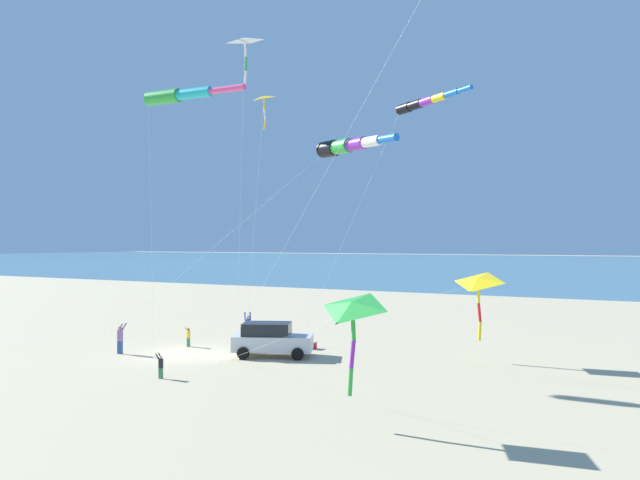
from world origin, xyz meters
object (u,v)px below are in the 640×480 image
at_px(kite_delta_black_fish_shape, 351,309).
at_px(kite_delta_blue_topmost, 244,42).
at_px(kite_windsock_checkered_midright, 346,146).
at_px(person_child_grey_jacket, 161,365).
at_px(person_adult_flyer, 248,326).
at_px(kite_delta_yellow_midlevel, 264,99).
at_px(cooler_box, 311,345).
at_px(kite_windsock_orange_high_right, 180,95).
at_px(parked_car, 271,339).
at_px(kite_delta_striped_overhead, 478,283).
at_px(person_bystander_far, 188,336).
at_px(kite_windsock_red_high_left, 423,103).
at_px(person_child_green_jacket, 120,337).

distance_m(kite_delta_black_fish_shape, kite_delta_blue_topmost, 18.90).
bearing_deg(kite_windsock_checkered_midright, person_child_grey_jacket, 137.65).
bearing_deg(person_adult_flyer, kite_delta_black_fish_shape, -134.20).
height_order(kite_delta_yellow_midlevel, kite_delta_black_fish_shape, kite_delta_yellow_midlevel).
bearing_deg(cooler_box, kite_windsock_orange_high_right, 137.43).
bearing_deg(kite_delta_black_fish_shape, cooler_box, 33.71).
height_order(kite_delta_yellow_midlevel, kite_windsock_checkered_midright, kite_delta_yellow_midlevel).
xyz_separation_m(parked_car, kite_delta_yellow_midlevel, (0.36, 0.74, 13.35)).
bearing_deg(kite_windsock_checkered_midright, kite_delta_striped_overhead, -57.21).
height_order(cooler_box, kite_delta_striped_overhead, kite_delta_striped_overhead).
distance_m(person_child_grey_jacket, kite_windsock_checkered_midright, 14.05).
xyz_separation_m(kite_delta_black_fish_shape, kite_windsock_orange_high_right, (6.81, 13.43, 10.30)).
height_order(cooler_box, kite_windsock_orange_high_right, kite_windsock_orange_high_right).
bearing_deg(kite_delta_yellow_midlevel, kite_delta_blue_topmost, 156.37).
bearing_deg(kite_windsock_checkered_midright, kite_delta_yellow_midlevel, 86.17).
bearing_deg(kite_delta_striped_overhead, kite_windsock_orange_high_right, 113.26).
relative_size(person_bystander_far, kite_windsock_red_high_left, 0.09).
bearing_deg(person_adult_flyer, parked_car, -130.27).
relative_size(parked_car, kite_delta_yellow_midlevel, 0.32).
relative_size(kite_delta_black_fish_shape, kite_windsock_orange_high_right, 0.81).
bearing_deg(kite_delta_blue_topmost, kite_windsock_red_high_left, -90.13).
distance_m(person_adult_flyer, kite_delta_yellow_midlevel, 13.93).
xyz_separation_m(kite_delta_blue_topmost, kite_windsock_checkered_midright, (0.79, -5.80, -6.05)).
bearing_deg(person_child_grey_jacket, kite_delta_blue_topmost, -3.99).
bearing_deg(parked_car, person_bystander_far, 87.54).
height_order(parked_car, kite_windsock_red_high_left, kite_windsock_red_high_left).
relative_size(cooler_box, kite_windsock_checkered_midright, 0.03).
bearing_deg(person_child_grey_jacket, person_adult_flyer, 12.00).
relative_size(parked_car, person_adult_flyer, 2.51).
relative_size(person_adult_flyer, kite_windsock_orange_high_right, 0.13).
bearing_deg(person_child_green_jacket, kite_windsock_checkered_midright, -75.10).
relative_size(kite_windsock_orange_high_right, kite_delta_blue_topmost, 0.84).
xyz_separation_m(cooler_box, kite_delta_blue_topmost, (-3.84, 2.10, 17.06)).
xyz_separation_m(person_adult_flyer, kite_windsock_orange_high_right, (-5.76, 0.50, 13.29)).
bearing_deg(kite_delta_blue_topmost, kite_windsock_orange_high_right, 119.97).
bearing_deg(kite_delta_striped_overhead, person_adult_flyer, 92.21).
bearing_deg(kite_windsock_red_high_left, person_child_grey_jacket, 119.63).
height_order(person_bystander_far, kite_delta_blue_topmost, kite_delta_blue_topmost).
distance_m(person_child_grey_jacket, kite_delta_black_fish_shape, 11.59).
distance_m(kite_delta_striped_overhead, kite_delta_blue_topmost, 18.12).
distance_m(person_adult_flyer, kite_windsock_orange_high_right, 14.49).
height_order(person_child_green_jacket, person_child_grey_jacket, person_child_green_jacket).
bearing_deg(person_bystander_far, kite_windsock_checkered_midright, -91.36).
xyz_separation_m(person_child_grey_jacket, kite_windsock_red_high_left, (6.00, -10.56, 12.16)).
height_order(person_child_green_jacket, kite_delta_striped_overhead, kite_delta_striped_overhead).
height_order(cooler_box, kite_delta_yellow_midlevel, kite_delta_yellow_midlevel).
relative_size(person_bystander_far, kite_delta_black_fish_shape, 0.10).
bearing_deg(cooler_box, kite_windsock_red_high_left, -115.69).
height_order(person_bystander_far, kite_windsock_checkered_midright, kite_windsock_checkered_midright).
distance_m(person_child_green_jacket, person_child_grey_jacket, 7.18).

